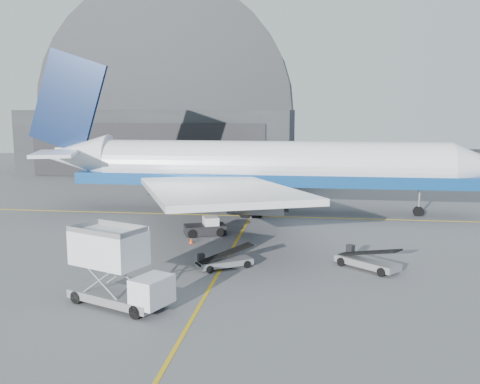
# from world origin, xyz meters

# --- Properties ---
(ground) EXTENTS (200.00, 200.00, 0.00)m
(ground) POSITION_xyz_m (0.00, 0.00, 0.00)
(ground) COLOR #565659
(ground) RESTS_ON ground
(taxi_lines) EXTENTS (80.00, 42.12, 0.02)m
(taxi_lines) POSITION_xyz_m (0.00, 12.67, 0.01)
(taxi_lines) COLOR gold
(taxi_lines) RESTS_ON ground
(hangar) EXTENTS (50.00, 28.30, 28.00)m
(hangar) POSITION_xyz_m (-22.00, 64.95, 9.54)
(hangar) COLOR black
(hangar) RESTS_ON ground
(distant_bldg_a) EXTENTS (14.00, 8.00, 4.00)m
(distant_bldg_a) POSITION_xyz_m (38.00, 72.00, 0.00)
(distant_bldg_a) COLOR black
(distant_bldg_a) RESTS_ON ground
(airliner) EXTENTS (55.82, 54.12, 19.59)m
(airliner) POSITION_xyz_m (0.06, 22.54, 5.48)
(airliner) COLOR white
(airliner) RESTS_ON ground
(catering_truck) EXTENTS (7.24, 4.97, 4.68)m
(catering_truck) POSITION_xyz_m (-5.12, -9.20, 2.37)
(catering_truck) COLOR slate
(catering_truck) RESTS_ON ground
(pushback_tug) EXTENTS (4.45, 3.44, 1.82)m
(pushback_tug) POSITION_xyz_m (-3.32, 10.21, 0.68)
(pushback_tug) COLOR black
(pushback_tug) RESTS_ON ground
(belt_loader_a) EXTENTS (4.38, 3.54, 1.74)m
(belt_loader_a) POSITION_xyz_m (0.23, -0.54, 0.54)
(belt_loader_a) COLOR slate
(belt_loader_a) RESTS_ON ground
(belt_loader_b) EXTENTS (4.92, 4.55, 2.04)m
(belt_loader_b) POSITION_xyz_m (11.11, 0.72, 0.63)
(belt_loader_b) COLOR slate
(belt_loader_b) RESTS_ON ground
(traffic_cone) EXTENTS (0.35, 0.35, 0.50)m
(traffic_cone) POSITION_xyz_m (-4.02, 6.68, 0.24)
(traffic_cone) COLOR #F93C07
(traffic_cone) RESTS_ON ground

